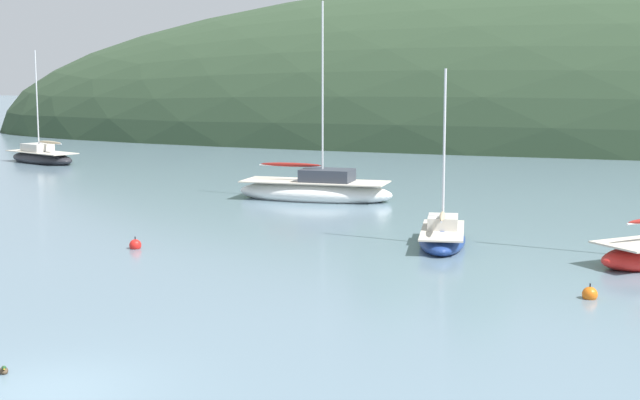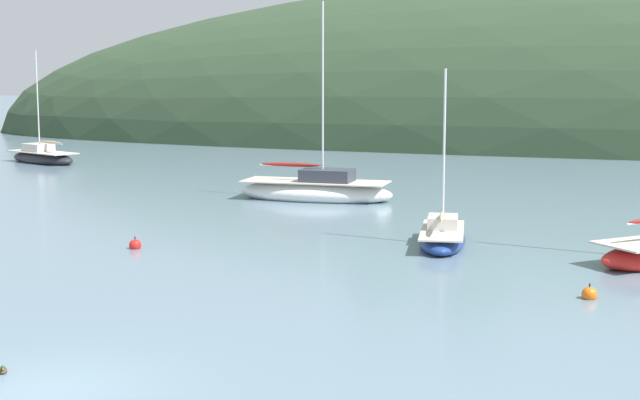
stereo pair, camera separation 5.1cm
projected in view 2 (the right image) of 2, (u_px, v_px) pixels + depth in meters
The scene contains 7 objects.
ground_plane at pixel (49, 391), 18.64m from camera, with size 400.00×400.00×0.00m, color slate.
sailboat_grey_yawl at pixel (316, 191), 46.26m from camera, with size 7.91×2.74×10.04m.
sailboat_red_portside at pixel (42, 157), 65.02m from camera, with size 6.85×4.76×8.05m.
sailboat_cream_ketch at pixel (442, 237), 34.10m from camera, with size 2.24×5.11×6.65m.
mooring_buoy_channel at pixel (589, 294), 26.16m from camera, with size 0.44×0.44×0.54m.
mooring_buoy_outer at pixel (135, 245), 33.57m from camera, with size 0.44×0.44×0.54m.
duck_trailing at pixel (3, 370), 19.73m from camera, with size 0.35×0.38×0.24m.
Camera 2 is at (10.14, -15.76, 6.37)m, focal length 52.07 mm.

